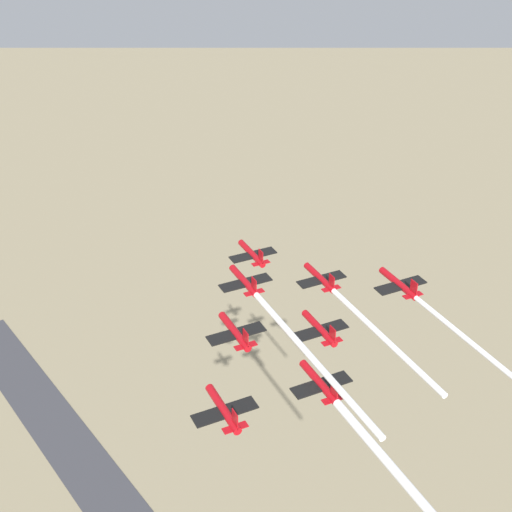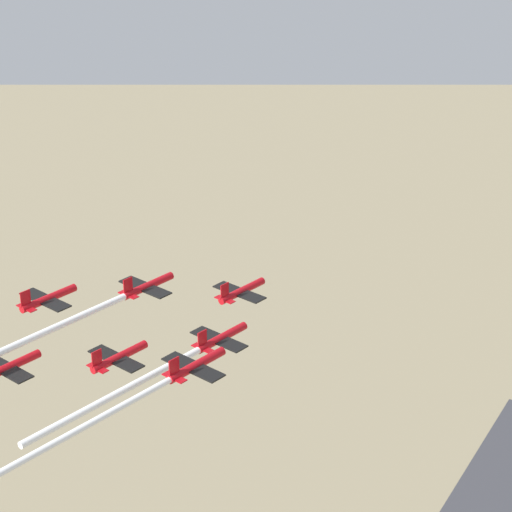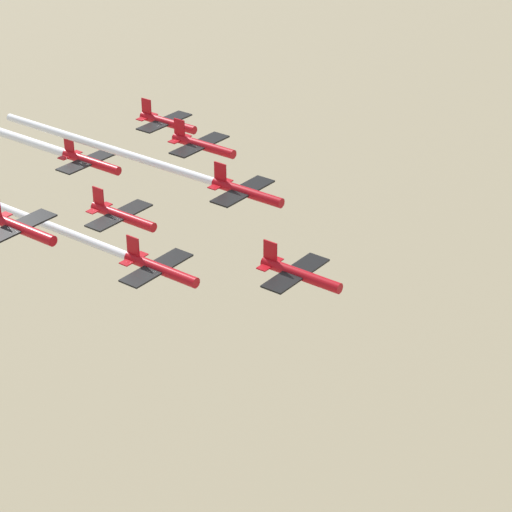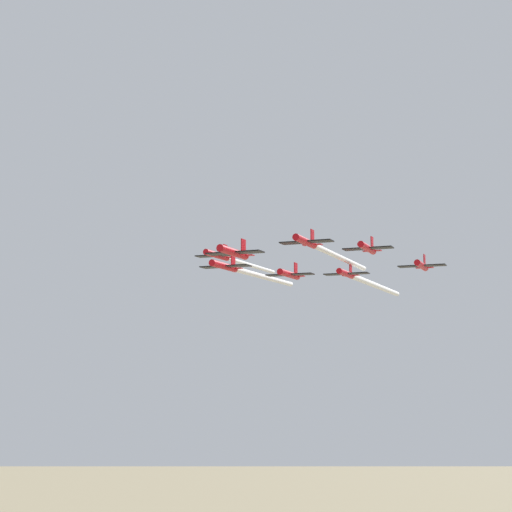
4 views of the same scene
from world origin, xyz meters
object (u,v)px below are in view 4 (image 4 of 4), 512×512
Objects in this scene: jet_0 at (234,252)px; jet_7 at (346,273)px; jet_3 at (368,248)px; jet_4 at (290,274)px; jet_6 at (422,265)px; jet_2 at (225,266)px; jet_5 at (217,255)px; jet_1 at (306,241)px.

jet_0 is 1.00× the size of jet_7.
jet_7 is (12.78, 10.96, -3.38)m from jet_3.
jet_6 is at bearing -150.46° from jet_4.
jet_6 is (15.79, -5.84, -2.34)m from jet_3.
jet_3 is at bearing -180.00° from jet_4.
jet_2 is at bearing 59.53° from jet_7.
jet_6 is at bearing -120.47° from jet_0.
jet_6 is at bearing -120.47° from jet_3.
jet_0 is 1.00× the size of jet_5.
jet_0 is 33.89m from jet_3.
jet_2 is at bearing 59.53° from jet_4.
jet_6 is (34.59, -28.50, 1.86)m from jet_2.
jet_6 is 1.00× the size of jet_7.
jet_3 is 34.15m from jet_5.
jet_0 reaches higher than jet_2.
jet_4 is (15.79, -5.84, -0.51)m from jet_2.
jet_7 is (31.58, -11.69, 0.83)m from jet_2.
jet_3 is at bearing -180.00° from jet_5.
jet_0 is 1.00× the size of jet_4.
jet_4 is 1.00× the size of jet_6.
jet_3 is at bearing 120.47° from jet_7.
jet_3 is 17.17m from jet_7.
jet_7 is at bearing -59.53° from jet_3.
jet_3 is 1.00× the size of jet_5.
jet_5 reaches higher than jet_7.
jet_2 is (12.78, 10.96, -0.35)m from jet_0.
jet_0 is at bearing 120.47° from jet_2.
jet_6 is at bearing -161.22° from jet_5.
jet_4 is 29.53m from jet_6.
jet_3 reaches higher than jet_6.
jet_3 is 17.71m from jet_4.
jet_3 is at bearing -120.47° from jet_0.
jet_2 is at bearing 0.00° from jet_1.
jet_1 is (15.79, -5.84, 3.57)m from jet_0.
jet_5 is at bearing -59.53° from jet_2.
jet_0 is 33.93m from jet_5.
jet_7 is at bearing -120.47° from jet_2.
jet_6 reaches higher than jet_2.
jet_1 is at bearing 59.53° from jet_3.
jet_5 is at bearing 29.54° from jet_7.
jet_0 is 1.00× the size of jet_2.
jet_3 is at bearing -150.46° from jet_2.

